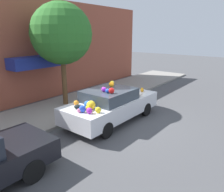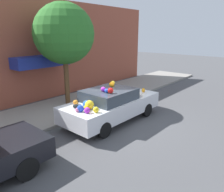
% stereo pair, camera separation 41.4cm
% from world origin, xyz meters
% --- Properties ---
extents(ground_plane, '(60.00, 60.00, 0.00)m').
position_xyz_m(ground_plane, '(0.00, 0.00, 0.00)').
color(ground_plane, '#4C4C4F').
extents(sidewalk_curb, '(24.00, 3.20, 0.12)m').
position_xyz_m(sidewalk_curb, '(0.00, 2.70, 0.06)').
color(sidewalk_curb, gray).
rests_on(sidewalk_curb, ground).
extents(building_facade, '(18.00, 1.20, 5.32)m').
position_xyz_m(building_facade, '(-0.02, 4.92, 2.64)').
color(building_facade, '#9E4C38').
rests_on(building_facade, ground).
extents(street_tree, '(2.85, 2.85, 4.84)m').
position_xyz_m(street_tree, '(0.06, 2.97, 3.52)').
color(street_tree, brown).
rests_on(street_tree, sidewalk_curb).
extents(fire_hydrant, '(0.20, 0.20, 0.70)m').
position_xyz_m(fire_hydrant, '(1.87, 1.66, 0.47)').
color(fire_hydrant, red).
rests_on(fire_hydrant, sidewalk_curb).
extents(art_car, '(4.47, 1.92, 1.60)m').
position_xyz_m(art_car, '(-0.06, -0.05, 0.73)').
color(art_car, silver).
rests_on(art_car, ground).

